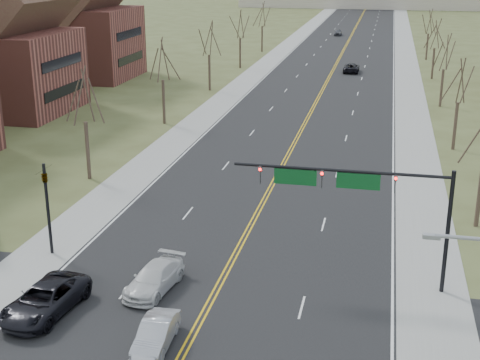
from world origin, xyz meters
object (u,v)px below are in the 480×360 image
at_px(signal_left, 47,199).
at_px(car_far_sb, 338,32).
at_px(car_sb_outer_lead, 45,299).
at_px(car_far_nb, 351,68).
at_px(signal_mast, 357,189).
at_px(car_sb_inner_second, 154,278).
at_px(car_sb_inner_lead, 156,334).

xyz_separation_m(signal_left, car_far_sb, (8.38, 125.69, -2.99)).
bearing_deg(car_sb_outer_lead, signal_left, 121.14).
distance_m(signal_left, car_far_nb, 75.49).
bearing_deg(car_far_nb, car_far_sb, -82.80).
xyz_separation_m(signal_mast, car_sb_inner_second, (-10.88, -3.28, -5.03)).
bearing_deg(car_far_sb, signal_mast, -85.07).
height_order(signal_left, car_far_nb, signal_left).
relative_size(car_sb_inner_lead, car_sb_outer_lead, 0.71).
height_order(car_sb_outer_lead, car_far_sb, car_sb_outer_lead).
height_order(car_sb_inner_lead, car_sb_inner_second, car_sb_inner_second).
height_order(signal_mast, car_sb_outer_lead, signal_mast).
xyz_separation_m(car_far_nb, car_far_sb, (-6.17, 51.68, -0.01)).
bearing_deg(signal_mast, car_sb_outer_lead, -155.90).
bearing_deg(car_sb_inner_lead, car_sb_outer_lead, 163.07).
bearing_deg(car_sb_outer_lead, car_far_sb, 93.79).
height_order(signal_left, car_sb_inner_second, signal_left).
distance_m(car_sb_outer_lead, car_far_sb, 132.79).
relative_size(signal_mast, car_sb_inner_lead, 2.94).
relative_size(signal_mast, signal_left, 2.02).
xyz_separation_m(signal_mast, car_far_sb, (-10.56, 125.69, -5.03)).
height_order(signal_left, car_far_sb, signal_left).
xyz_separation_m(car_sb_inner_lead, car_far_nb, (4.49, 82.79, 0.04)).
height_order(signal_mast, car_sb_inner_lead, signal_mast).
distance_m(car_far_nb, car_far_sb, 52.05).
distance_m(signal_mast, car_sb_inner_lead, 13.47).
bearing_deg(signal_mast, car_far_sb, 94.80).
relative_size(signal_left, car_far_nb, 1.15).
relative_size(signal_mast, car_sb_outer_lead, 2.09).
height_order(signal_mast, car_far_nb, signal_mast).
height_order(car_sb_inner_second, car_far_sb, car_sb_inner_second).
distance_m(signal_left, car_sb_outer_lead, 8.26).
bearing_deg(car_sb_inner_lead, car_far_sb, 88.45).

